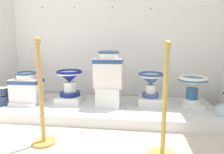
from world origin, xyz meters
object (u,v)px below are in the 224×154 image
plinth_block_tall_cobalt (150,101)px  stanchion_post_near_left (42,110)px  info_placard_third (115,10)px  antique_toilet_slender_white (27,86)px  plinth_block_pale_glazed (70,99)px  antique_toilet_leftmost (109,69)px  plinth_block_squat_floral (191,104)px  stanchion_post_near_right (163,127)px  info_placard_second (77,10)px  antique_toilet_pale_glazed (70,79)px  info_placard_fourth (153,11)px  decorative_vase_corner (5,102)px  antique_toilet_squat_floral (193,84)px  info_placard_first (44,10)px  plinth_block_slender_white (28,102)px  plinth_block_leftmost (109,96)px  antique_toilet_tall_cobalt (151,80)px

plinth_block_tall_cobalt → stanchion_post_near_left: bearing=-137.9°
plinth_block_tall_cobalt → info_placard_third: bearing=141.3°
antique_toilet_slender_white → plinth_block_pale_glazed: antique_toilet_slender_white is taller
antique_toilet_leftmost → plinth_block_squat_floral: bearing=6.9°
antique_toilet_slender_white → antique_toilet_leftmost: antique_toilet_leftmost is taller
stanchion_post_near_right → info_placard_second: bearing=127.5°
info_placard_third → plinth_block_tall_cobalt: bearing=-38.7°
antique_toilet_pale_glazed → antique_toilet_leftmost: antique_toilet_leftmost is taller
antique_toilet_pale_glazed → plinth_block_squat_floral: size_ratio=1.26×
info_placard_third → info_placard_fourth: bearing=-0.0°
info_placard_fourth → decorative_vase_corner: (-2.07, -0.67, -1.31)m
antique_toilet_slender_white → antique_toilet_squat_floral: 2.30m
info_placard_first → plinth_block_pale_glazed: bearing=-41.2°
plinth_block_pale_glazed → antique_toilet_slender_white: bearing=-168.9°
antique_toilet_slender_white → plinth_block_tall_cobalt: bearing=5.1°
info_placard_third → antique_toilet_leftmost: bearing=-91.3°
stanchion_post_near_left → stanchion_post_near_right: 1.13m
plinth_block_squat_floral → stanchion_post_near_right: stanchion_post_near_right is taller
plinth_block_slender_white → antique_toilet_squat_floral: 2.32m
antique_toilet_slender_white → stanchion_post_near_left: bearing=-51.9°
plinth_block_slender_white → antique_toilet_squat_floral: bearing=4.3°
plinth_block_squat_floral → stanchion_post_near_left: stanchion_post_near_left is taller
antique_toilet_slender_white → info_placard_first: bearing=86.5°
plinth_block_leftmost → info_placard_fourth: (0.60, 0.57, 1.20)m
plinth_block_tall_cobalt → info_placard_first: bearing=165.3°
plinth_block_tall_cobalt → plinth_block_squat_floral: plinth_block_tall_cobalt is taller
plinth_block_tall_cobalt → info_placard_third: (-0.56, 0.45, 1.30)m
antique_toilet_tall_cobalt → info_placard_third: info_placard_third is taller
plinth_block_pale_glazed → antique_toilet_tall_cobalt: 1.19m
plinth_block_squat_floral → decorative_vase_corner: 2.61m
info_placard_first → info_placard_fourth: (1.73, 0.00, -0.05)m
antique_toilet_leftmost → antique_toilet_tall_cobalt: antique_toilet_leftmost is taller
antique_toilet_pale_glazed → stanchion_post_near_left: (0.06, -0.95, -0.13)m
plinth_block_squat_floral → plinth_block_leftmost: bearing=-173.1°
info_placard_third → stanchion_post_near_right: bearing=-69.2°
plinth_block_tall_cobalt → info_placard_second: 1.80m
plinth_block_squat_floral → info_placard_second: size_ratio=2.05×
plinth_block_slender_white → stanchion_post_near_left: 1.07m
plinth_block_squat_floral → info_placard_second: info_placard_second is taller
antique_toilet_slender_white → antique_toilet_tall_cobalt: antique_toilet_slender_white is taller
info_placard_third → info_placard_fourth: info_placard_third is taller
plinth_block_pale_glazed → info_placard_first: bearing=138.8°
info_placard_fourth → plinth_block_leftmost: bearing=-136.4°
stanchion_post_near_left → stanchion_post_near_right: bearing=-5.9°
plinth_block_slender_white → info_placard_third: 1.88m
plinth_block_slender_white → info_placard_first: 1.49m
plinth_block_slender_white → antique_toilet_pale_glazed: 0.69m
plinth_block_slender_white → antique_toilet_leftmost: bearing=1.8°
antique_toilet_tall_cobalt → plinth_block_pale_glazed: bearing=-178.0°
info_placard_second → antique_toilet_pale_glazed: bearing=-88.7°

